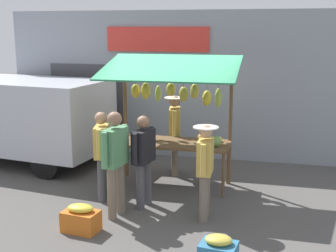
# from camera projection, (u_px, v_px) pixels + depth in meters

# --- Properties ---
(ground_plane) EXTENTS (40.00, 40.00, 0.00)m
(ground_plane) POSITION_uv_depth(u_px,v_px,m) (172.00, 186.00, 8.87)
(ground_plane) COLOR #514F4C
(street_backdrop) EXTENTS (9.00, 0.30, 3.40)m
(street_backdrop) POSITION_uv_depth(u_px,v_px,m) (191.00, 85.00, 10.61)
(street_backdrop) COLOR #8C939E
(street_backdrop) RESTS_ON ground
(market_stall) EXTENTS (2.50, 1.46, 2.50)m
(market_stall) POSITION_uv_depth(u_px,v_px,m) (174.00, 106.00, 8.60)
(market_stall) COLOR brown
(market_stall) RESTS_ON ground
(vendor_with_sunhat) EXTENTS (0.43, 0.69, 1.65)m
(vendor_with_sunhat) POSITION_uv_depth(u_px,v_px,m) (175.00, 128.00, 9.40)
(vendor_with_sunhat) COLOR #726656
(vendor_with_sunhat) RESTS_ON ground
(shopper_in_grey_tee) EXTENTS (0.40, 0.67, 1.54)m
(shopper_in_grey_tee) POSITION_uv_depth(u_px,v_px,m) (205.00, 165.00, 7.15)
(shopper_in_grey_tee) COLOR #726656
(shopper_in_grey_tee) RESTS_ON ground
(shopper_with_shopping_bag) EXTENTS (0.31, 0.67, 1.59)m
(shopper_with_shopping_bag) POSITION_uv_depth(u_px,v_px,m) (144.00, 155.00, 7.66)
(shopper_with_shopping_bag) COLOR #4C4C51
(shopper_with_shopping_bag) RESTS_ON ground
(shopper_in_striped_shirt) EXTENTS (0.32, 0.67, 1.58)m
(shopper_in_striped_shirt) POSITION_uv_depth(u_px,v_px,m) (102.00, 150.00, 8.00)
(shopper_in_striped_shirt) COLOR #4C4C51
(shopper_in_striped_shirt) RESTS_ON ground
(shopper_with_ponytail) EXTENTS (0.30, 0.72, 1.72)m
(shopper_with_ponytail) POSITION_uv_depth(u_px,v_px,m) (115.00, 156.00, 7.25)
(shopper_with_ponytail) COLOR #726656
(shopper_with_ponytail) RESTS_ON ground
(parked_van) EXTENTS (4.62, 2.45, 1.88)m
(parked_van) POSITION_uv_depth(u_px,v_px,m) (6.00, 112.00, 10.43)
(parked_van) COLOR silver
(parked_van) RESTS_ON ground
(produce_crate_side) EXTENTS (0.58, 0.41, 0.43)m
(produce_crate_side) POSITION_uv_depth(u_px,v_px,m) (81.00, 219.00, 6.85)
(produce_crate_side) COLOR #D1661E
(produce_crate_side) RESTS_ON ground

